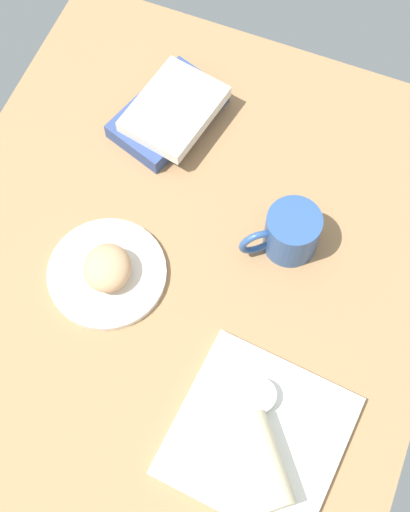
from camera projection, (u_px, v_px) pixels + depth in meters
dining_table at (178, 282)px, 130.98cm from camera, size 110.00×90.00×4.00cm
round_plate at (107, 273)px, 128.72cm from camera, size 20.72×20.72×1.40cm
scone_pastry at (107, 268)px, 125.36cm from camera, size 10.72×10.29×5.56cm
square_plate at (258, 436)px, 117.27cm from camera, size 28.08×28.08×1.60cm
sauce_cup at (258, 396)px, 117.63cm from camera, size 5.64×5.64×2.63cm
breakfast_wrap at (261, 462)px, 111.69cm from camera, size 15.16×14.04×6.47cm
book_stack at (171, 112)px, 139.66cm from camera, size 24.35×19.54×6.10cm
coffee_mug at (290, 232)px, 127.45cm from camera, size 11.34×12.60×9.25cm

